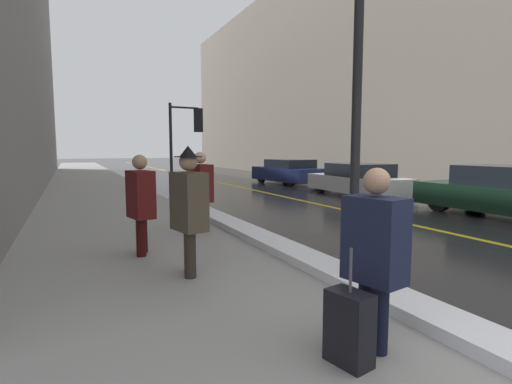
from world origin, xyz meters
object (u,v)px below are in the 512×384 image
Objects in this scene: pedestrian_in_fedora at (189,206)px; parked_car_white at (358,180)px; traffic_light_near at (188,129)px; rolling_suitcase at (349,329)px; lamp_post at (358,41)px; parked_car_dark_green at (507,193)px; pedestrian_in_glasses at (375,249)px; pedestrian_trailing at (141,200)px; pedestrian_with_shoulder_bag at (201,188)px; parked_car_navy at (289,172)px.

pedestrian_in_fedora is 10.70m from parked_car_white.
traffic_light_near is 12.94m from rolling_suitcase.
lamp_post reaches higher than parked_car_dark_green.
pedestrian_trailing is (-1.30, 3.96, 0.04)m from pedestrian_in_glasses.
traffic_light_near is at bearing 154.38° from pedestrian_with_shoulder_bag.
pedestrian_with_shoulder_bag is (-0.83, 3.91, -2.11)m from lamp_post.
pedestrian_in_fedora is at bearing 149.13° from lamp_post.
traffic_light_near is 10.31m from pedestrian_in_fedora.
parked_car_dark_green is (8.57, 1.24, -0.34)m from pedestrian_in_fedora.
pedestrian_with_shoulder_bag is at bearing 78.79° from parked_car_dark_green.
pedestrian_trailing reaches higher than parked_car_navy.
pedestrian_trailing is 10.24m from parked_car_white.
lamp_post reaches higher than rolling_suitcase.
pedestrian_in_fedora is (-2.74, -9.82, -1.51)m from traffic_light_near.
parked_car_dark_green is at bearing 174.45° from parked_car_navy.
parked_car_dark_green is at bearing 104.38° from rolling_suitcase.
pedestrian_with_shoulder_bag is 0.38× the size of parked_car_white.
pedestrian_in_fedora is 0.40× the size of parked_car_white.
pedestrian_in_glasses is 0.35× the size of parked_car_dark_green.
traffic_light_near reaches higher than parked_car_dark_green.
pedestrian_trailing reaches higher than parked_car_white.
traffic_light_near reaches higher than pedestrian_in_fedora.
pedestrian_in_fedora is at bearing 178.79° from rolling_suitcase.
pedestrian_in_glasses is 0.89× the size of pedestrian_in_fedora.
rolling_suitcase is (-0.50, -5.55, -0.62)m from pedestrian_with_shoulder_bag.
parked_car_white is at bearing 50.42° from lamp_post.
pedestrian_in_fedora is at bearing 131.47° from parked_car_white.
parked_car_navy is at bearing 140.84° from pedestrian_in_glasses.
parked_car_white reaches higher than rolling_suitcase.
parked_car_navy is at bearing 129.66° from pedestrian_with_shoulder_bag.
lamp_post is 15.18m from parked_car_navy.
lamp_post reaches higher than parked_car_navy.
traffic_light_near reaches higher than rolling_suitcase.
pedestrian_with_shoulder_bag is at bearing 122.99° from pedestrian_trailing.
parked_car_navy is (8.96, 10.92, -0.32)m from pedestrian_trailing.
traffic_light_near reaches higher than parked_car_navy.
rolling_suitcase is at bearing 146.21° from parked_car_navy.
pedestrian_in_glasses is at bearing 7.05° from pedestrian_in_fedora.
parked_car_dark_green is (7.68, 3.83, -0.25)m from pedestrian_in_glasses.
parked_car_dark_green is at bearing -174.79° from parked_car_white.
parked_car_dark_green is 5.48m from parked_car_white.
pedestrian_in_fedora reaches higher than pedestrian_with_shoulder_bag.
parked_car_dark_green is (5.84, -8.59, -1.85)m from traffic_light_near.
lamp_post is 3.00m from pedestrian_in_fedora.
pedestrian_in_fedora is 0.40× the size of parked_car_dark_green.
pedestrian_trailing is 1.71× the size of rolling_suitcase.
traffic_light_near is 0.79× the size of parked_car_navy.
rolling_suitcase is at bearing -1.21° from pedestrian_in_fedora.
pedestrian_trailing is at bearing -179.17° from rolling_suitcase.
parked_car_dark_green is 8.99m from rolling_suitcase.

